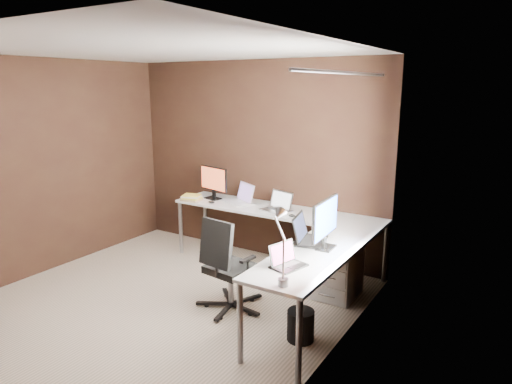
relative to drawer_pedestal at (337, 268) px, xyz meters
The scene contains 15 objects.
room 1.82m from the drawer_pedestal, 135.13° to the right, with size 3.60×3.60×2.50m.
desk 0.71m from the drawer_pedestal, 169.36° to the right, with size 2.65×2.25×0.73m.
drawer_pedestal is the anchor object (origin of this frame).
monitor_left 2.05m from the drawer_pedestal, 168.70° to the left, with size 0.48×0.18×0.42m.
monitor_right 0.91m from the drawer_pedestal, 81.02° to the right, with size 0.15×0.56×0.46m.
laptop_white 1.60m from the drawer_pedestal, 165.11° to the left, with size 0.45×0.40×0.24m.
laptop_silver 1.07m from the drawer_pedestal, 160.79° to the left, with size 0.39×0.33×0.23m.
laptop_black_big 0.71m from the drawer_pedestal, 104.34° to the right, with size 0.35×0.44×0.26m.
laptop_black_small 1.24m from the drawer_pedestal, 90.06° to the right, with size 0.27×0.33×0.19m.
book_stack 2.15m from the drawer_pedestal, behind, with size 0.27×0.23×0.08m.
mouse_left 1.84m from the drawer_pedestal, behind, with size 0.09×0.06×0.03m, color black.
mouse_corner 0.79m from the drawer_pedestal, 166.07° to the left, with size 0.08×0.05×0.03m, color black.
desk_lamp 1.64m from the drawer_pedestal, 86.26° to the right, with size 0.19×0.22×0.58m.
office_chair 1.17m from the drawer_pedestal, 132.80° to the right, with size 0.54×0.54×0.96m.
wastebasket 1.01m from the drawer_pedestal, 85.99° to the right, with size 0.24×0.24×0.28m, color black.
Camera 1 is at (3.08, -3.13, 2.19)m, focal length 32.00 mm.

